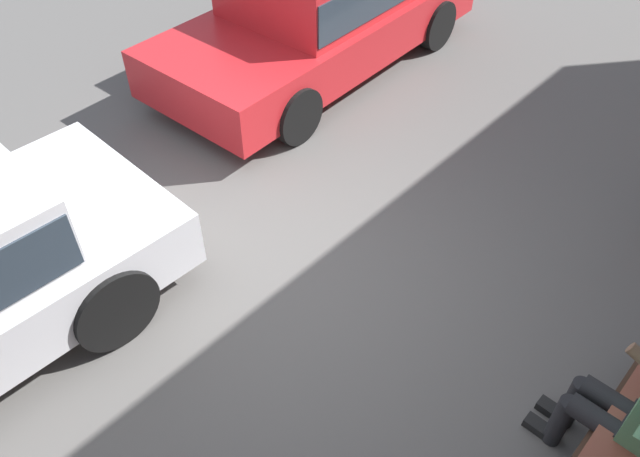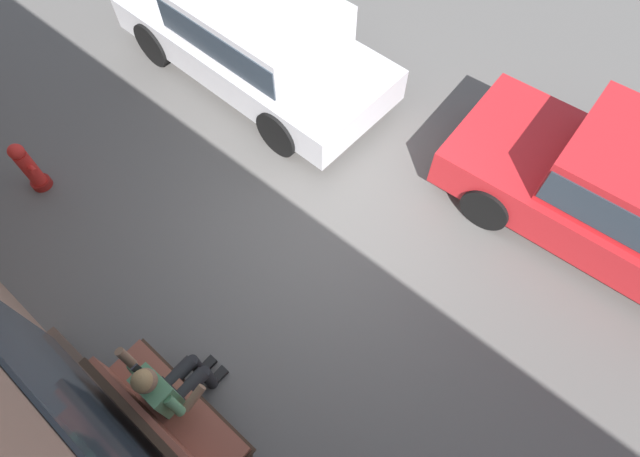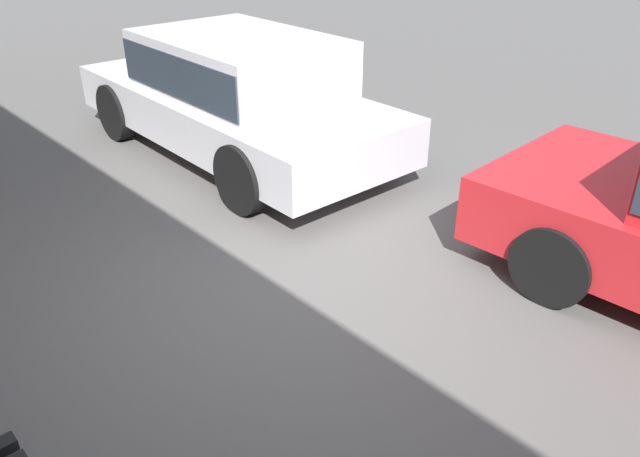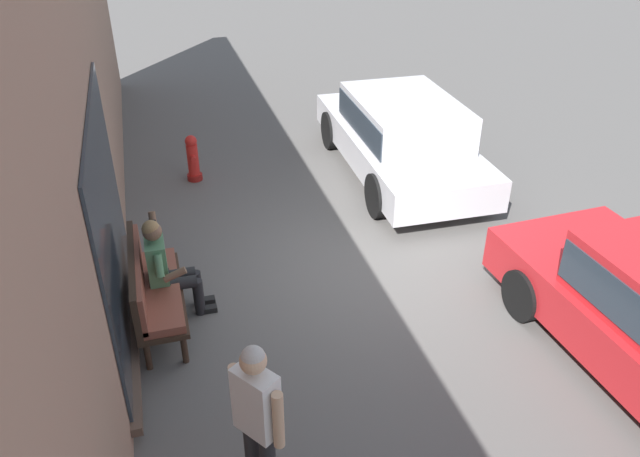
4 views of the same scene
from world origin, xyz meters
name	(u,v)px [view 4 (image 4 of 4)]	position (x,y,z in m)	size (l,w,h in m)	color
ground_plane	(370,264)	(0.00, 0.00, 0.00)	(60.00, 60.00, 0.00)	#565451
building_facade	(74,126)	(0.00, 3.40, 2.37)	(18.00, 0.51, 4.76)	#93705B
bench	(149,286)	(-0.50, 2.90, 0.55)	(1.66, 0.55, 0.98)	#332319
person_on_phone	(167,266)	(-0.35, 2.68, 0.69)	(0.73, 0.74, 1.32)	black
parked_car_mid	(401,133)	(2.49, -1.43, 0.78)	(4.44, 1.98, 1.40)	silver
pedestrian_standing	(257,416)	(-3.18, 2.13, 1.02)	(0.47, 0.37, 1.73)	#232326
fire_hydrant	(193,159)	(3.28, 2.02, 0.39)	(0.38, 0.26, 0.81)	maroon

